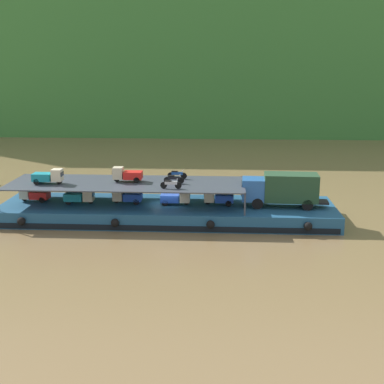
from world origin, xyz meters
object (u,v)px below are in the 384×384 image
(mini_truck_upper_stern, at_px, (48,176))
(mini_truck_upper_mid, at_px, (127,174))
(mini_truck_lower_fore, at_px, (176,197))
(motorcycle_upper_centre, at_px, (174,179))
(mini_truck_lower_stern, at_px, (34,194))
(mini_truck_lower_mid, at_px, (127,196))
(motorcycle_upper_port, at_px, (171,184))
(motorcycle_upper_stbd, at_px, (177,174))
(cargo_barge, at_px, (167,212))
(covered_lorry, at_px, (282,189))
(mini_truck_lower_bow, at_px, (218,197))
(mini_truck_lower_aft, at_px, (80,196))

(mini_truck_upper_stern, distance_m, mini_truck_upper_mid, 7.20)
(mini_truck_lower_fore, relative_size, motorcycle_upper_centre, 1.45)
(mini_truck_lower_stern, bearing_deg, mini_truck_lower_mid, -1.39)
(mini_truck_lower_fore, bearing_deg, motorcycle_upper_port, -98.57)
(motorcycle_upper_stbd, bearing_deg, cargo_barge, -110.68)
(covered_lorry, distance_m, mini_truck_lower_bow, 5.89)
(covered_lorry, bearing_deg, motorcycle_upper_stbd, 166.87)
(mini_truck_lower_stern, xyz_separation_m, mini_truck_upper_stern, (1.89, -1.06, 2.00))
(covered_lorry, bearing_deg, mini_truck_upper_mid, 177.10)
(cargo_barge, relative_size, mini_truck_lower_bow, 11.22)
(mini_truck_lower_stern, xyz_separation_m, mini_truck_upper_mid, (8.98, 0.15, 2.00))
(covered_lorry, relative_size, mini_truck_lower_mid, 2.88)
(mini_truck_lower_aft, distance_m, motorcycle_upper_port, 9.11)
(covered_lorry, height_order, mini_truck_upper_stern, mini_truck_upper_stern)
(mini_truck_lower_stern, bearing_deg, motorcycle_upper_stbd, 7.19)
(cargo_barge, bearing_deg, mini_truck_lower_aft, -178.63)
(cargo_barge, height_order, covered_lorry, covered_lorry)
(mini_truck_lower_stern, xyz_separation_m, motorcycle_upper_stbd, (13.55, 1.71, 1.74))
(mini_truck_lower_bow, distance_m, mini_truck_upper_mid, 8.82)
(motorcycle_upper_centre, bearing_deg, cargo_barge, -177.47)
(cargo_barge, relative_size, mini_truck_upper_stern, 11.34)
(mini_truck_lower_bow, bearing_deg, mini_truck_lower_aft, -178.56)
(cargo_barge, height_order, mini_truck_upper_stern, mini_truck_upper_stern)
(mini_truck_upper_mid, relative_size, motorcycle_upper_port, 1.45)
(mini_truck_lower_fore, relative_size, motorcycle_upper_stbd, 1.45)
(mini_truck_lower_aft, distance_m, mini_truck_lower_mid, 4.40)
(mini_truck_lower_aft, relative_size, motorcycle_upper_port, 1.44)
(mini_truck_upper_stern, height_order, mini_truck_upper_mid, same)
(mini_truck_lower_aft, bearing_deg, mini_truck_lower_stern, 173.47)
(mini_truck_upper_mid, xyz_separation_m, motorcycle_upper_centre, (4.43, -0.45, -0.26))
(mini_truck_upper_mid, height_order, motorcycle_upper_centre, mini_truck_upper_mid)
(mini_truck_lower_aft, bearing_deg, mini_truck_lower_bow, 1.44)
(mini_truck_lower_bow, xyz_separation_m, motorcycle_upper_port, (-4.23, -2.11, 1.74))
(mini_truck_lower_bow, xyz_separation_m, motorcycle_upper_centre, (-4.15, -0.10, 1.74))
(covered_lorry, relative_size, mini_truck_lower_bow, 2.85)
(mini_truck_lower_bow, xyz_separation_m, mini_truck_upper_mid, (-8.58, 0.35, 2.00))
(cargo_barge, distance_m, mini_truck_lower_stern, 12.86)
(cargo_barge, bearing_deg, mini_truck_upper_stern, -176.13)
(mini_truck_lower_stern, height_order, mini_truck_lower_aft, same)
(mini_truck_lower_stern, bearing_deg, mini_truck_upper_stern, -29.35)
(mini_truck_lower_aft, height_order, mini_truck_lower_fore, same)
(mini_truck_lower_stern, bearing_deg, mini_truck_upper_mid, 0.96)
(mini_truck_lower_mid, bearing_deg, cargo_barge, -1.65)
(mini_truck_lower_mid, distance_m, motorcycle_upper_port, 5.14)
(mini_truck_lower_mid, distance_m, motorcycle_upper_centre, 4.78)
(cargo_barge, relative_size, covered_lorry, 3.93)
(covered_lorry, distance_m, mini_truck_upper_stern, 21.50)
(mini_truck_upper_mid, bearing_deg, motorcycle_upper_stbd, 18.86)
(mini_truck_lower_stern, distance_m, mini_truck_lower_aft, 4.60)
(mini_truck_lower_stern, height_order, motorcycle_upper_stbd, motorcycle_upper_stbd)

